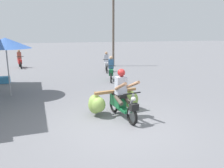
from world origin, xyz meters
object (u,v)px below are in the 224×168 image
at_px(motorbike_distant_far_ahead, 20,61).
at_px(utility_pole, 113,31).
at_px(motorbike_main_loaded, 115,100).
at_px(motorbike_distant_ahead_left, 106,64).
at_px(market_umbrella_near_shop, 5,43).
at_px(produce_crate, 4,80).
at_px(motorbike_distant_ahead_right, 111,71).

xyz_separation_m(motorbike_distant_far_ahead, utility_pole, (7.23, -1.41, 2.22)).
distance_m(motorbike_distant_far_ahead, utility_pole, 7.70).
xyz_separation_m(motorbike_main_loaded, motorbike_distant_ahead_left, (2.24, 8.16, 0.08)).
bearing_deg(market_umbrella_near_shop, motorbike_distant_ahead_left, 38.53).
bearing_deg(produce_crate, motorbike_main_loaded, -57.28).
relative_size(motorbike_main_loaded, produce_crate, 3.39).
relative_size(motorbike_distant_ahead_left, utility_pole, 0.29).
height_order(motorbike_distant_far_ahead, produce_crate, motorbike_distant_far_ahead).
bearing_deg(motorbike_distant_ahead_left, motorbike_distant_far_ahead, 146.44).
bearing_deg(produce_crate, motorbike_distant_ahead_left, 15.80).
bearing_deg(market_umbrella_near_shop, produce_crate, 101.20).
relative_size(market_umbrella_near_shop, produce_crate, 4.41).
bearing_deg(motorbike_distant_far_ahead, market_umbrella_near_shop, -89.45).
distance_m(motorbike_main_loaded, motorbike_distant_far_ahead, 12.58).
relative_size(motorbike_distant_far_ahead, produce_crate, 2.88).
bearing_deg(motorbike_distant_far_ahead, motorbike_distant_ahead_right, -52.62).
bearing_deg(utility_pole, motorbike_distant_ahead_right, -110.38).
height_order(motorbike_main_loaded, motorbike_distant_ahead_left, motorbike_main_loaded).
bearing_deg(motorbike_distant_ahead_right, produce_crate, 168.55).
xyz_separation_m(motorbike_distant_ahead_left, motorbike_distant_far_ahead, (-5.86, 3.89, 0.00)).
bearing_deg(motorbike_distant_ahead_left, motorbike_distant_ahead_right, -102.25).
xyz_separation_m(motorbike_main_loaded, produce_crate, (-4.09, 6.37, -0.31)).
height_order(market_umbrella_near_shop, produce_crate, market_umbrella_near_shop).
height_order(motorbike_main_loaded, utility_pole, utility_pole).
xyz_separation_m(produce_crate, utility_pole, (7.71, 4.27, 2.60)).
relative_size(produce_crate, utility_pole, 0.10).
distance_m(motorbike_main_loaded, utility_pole, 11.47).
bearing_deg(motorbike_distant_far_ahead, motorbike_main_loaded, -73.29).
distance_m(motorbike_distant_ahead_right, market_umbrella_near_shop, 5.66).
height_order(motorbike_distant_far_ahead, market_umbrella_near_shop, market_umbrella_near_shop).
height_order(motorbike_main_loaded, motorbike_distant_far_ahead, motorbike_main_loaded).
relative_size(motorbike_distant_far_ahead, market_umbrella_near_shop, 0.65).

